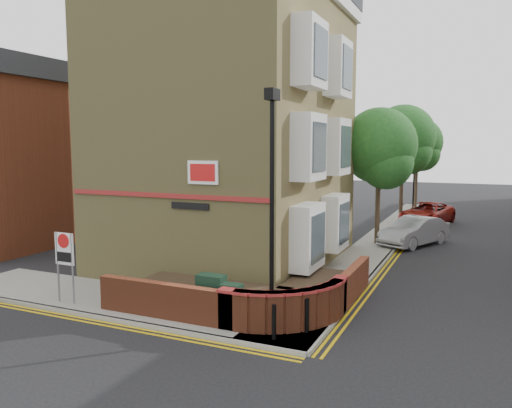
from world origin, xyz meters
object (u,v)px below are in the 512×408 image
(lamppost, at_px, (272,208))
(silver_car_near, at_px, (414,231))
(utility_cabinet_large, at_px, (211,295))
(zone_sign, at_px, (65,254))

(lamppost, xyz_separation_m, silver_car_near, (2.10, 13.56, -2.63))
(utility_cabinet_large, relative_size, zone_sign, 0.55)
(lamppost, distance_m, zone_sign, 6.85)
(utility_cabinet_large, distance_m, zone_sign, 4.86)
(silver_car_near, bearing_deg, utility_cabinet_large, -81.65)
(lamppost, xyz_separation_m, zone_sign, (-6.60, -0.70, -1.70))
(zone_sign, bearing_deg, silver_car_near, 58.64)
(utility_cabinet_large, bearing_deg, silver_car_near, 73.47)
(zone_sign, bearing_deg, utility_cabinet_large, 9.69)
(lamppost, height_order, silver_car_near, lamppost)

